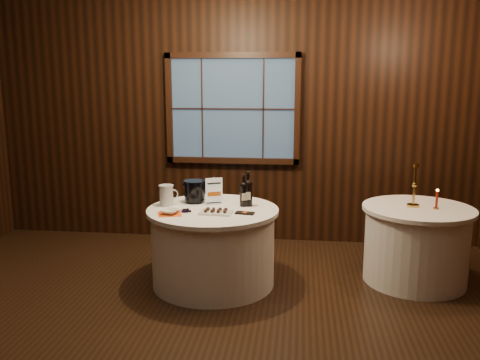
# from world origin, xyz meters

# --- Properties ---
(ground) EXTENTS (6.00, 6.00, 0.00)m
(ground) POSITION_xyz_m (0.00, 0.00, 0.00)
(ground) COLOR black
(ground) RESTS_ON ground
(back_wall) EXTENTS (6.00, 0.10, 3.00)m
(back_wall) POSITION_xyz_m (0.00, 2.48, 1.54)
(back_wall) COLOR black
(back_wall) RESTS_ON ground
(main_table) EXTENTS (1.28, 1.28, 0.77)m
(main_table) POSITION_xyz_m (0.00, 1.00, 0.39)
(main_table) COLOR white
(main_table) RESTS_ON ground
(side_table) EXTENTS (1.08, 1.08, 0.77)m
(side_table) POSITION_xyz_m (2.00, 1.30, 0.39)
(side_table) COLOR white
(side_table) RESTS_ON ground
(sign_stand) EXTENTS (0.17, 0.13, 0.28)m
(sign_stand) POSITION_xyz_m (-0.02, 1.18, 0.86)
(sign_stand) COLOR #BBBBC2
(sign_stand) RESTS_ON main_table
(port_bottle_left) EXTENTS (0.08, 0.09, 0.32)m
(port_bottle_left) POSITION_xyz_m (0.29, 1.13, 0.91)
(port_bottle_left) COLOR black
(port_bottle_left) RESTS_ON main_table
(port_bottle_right) EXTENTS (0.08, 0.09, 0.35)m
(port_bottle_right) POSITION_xyz_m (0.33, 1.14, 0.92)
(port_bottle_right) COLOR black
(port_bottle_right) RESTS_ON main_table
(ice_bucket) EXTENTS (0.22, 0.22, 0.23)m
(ice_bucket) POSITION_xyz_m (-0.22, 1.23, 0.89)
(ice_bucket) COLOR black
(ice_bucket) RESTS_ON main_table
(chocolate_plate) EXTENTS (0.31, 0.22, 0.04)m
(chocolate_plate) POSITION_xyz_m (0.06, 0.83, 0.79)
(chocolate_plate) COLOR white
(chocolate_plate) RESTS_ON main_table
(chocolate_box) EXTENTS (0.19, 0.11, 0.01)m
(chocolate_box) POSITION_xyz_m (0.33, 0.84, 0.78)
(chocolate_box) COLOR black
(chocolate_box) RESTS_ON main_table
(grape_bunch) EXTENTS (0.15, 0.07, 0.03)m
(grape_bunch) POSITION_xyz_m (-0.23, 0.82, 0.79)
(grape_bunch) COLOR black
(grape_bunch) RESTS_ON main_table
(glass_pitcher) EXTENTS (0.19, 0.15, 0.21)m
(glass_pitcher) POSITION_xyz_m (-0.48, 1.07, 0.88)
(glass_pitcher) COLOR silver
(glass_pitcher) RESTS_ON main_table
(orange_napkin) EXTENTS (0.27, 0.27, 0.00)m
(orange_napkin) POSITION_xyz_m (-0.36, 0.75, 0.77)
(orange_napkin) COLOR #E64D13
(orange_napkin) RESTS_ON main_table
(cracker_bowl) EXTENTS (0.19, 0.19, 0.04)m
(cracker_bowl) POSITION_xyz_m (-0.36, 0.75, 0.79)
(cracker_bowl) COLOR white
(cracker_bowl) RESTS_ON orange_napkin
(brass_candlestick) EXTENTS (0.12, 0.12, 0.43)m
(brass_candlestick) POSITION_xyz_m (1.95, 1.31, 0.93)
(brass_candlestick) COLOR #BE8E3B
(brass_candlestick) RESTS_ON side_table
(red_candle) EXTENTS (0.05, 0.05, 0.20)m
(red_candle) POSITION_xyz_m (2.15, 1.23, 0.85)
(red_candle) COLOR #BE8E3B
(red_candle) RESTS_ON side_table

